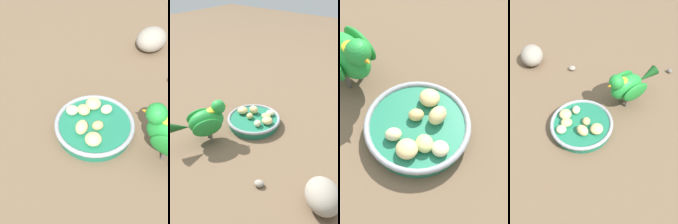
# 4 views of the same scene
# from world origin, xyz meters

# --- Properties ---
(ground_plane) EXTENTS (4.00, 4.00, 0.00)m
(ground_plane) POSITION_xyz_m (0.00, 0.00, 0.00)
(ground_plane) COLOR brown
(feeding_bowl) EXTENTS (0.19, 0.19, 0.03)m
(feeding_bowl) POSITION_xyz_m (0.01, -0.00, 0.02)
(feeding_bowl) COLOR #1E7251
(feeding_bowl) RESTS_ON ground_plane
(apple_piece_0) EXTENTS (0.04, 0.04, 0.02)m
(apple_piece_0) POSITION_xyz_m (0.03, -0.03, 0.04)
(apple_piece_0) COLOR #C6D17A
(apple_piece_0) RESTS_ON feeding_bowl
(apple_piece_1) EXTENTS (0.04, 0.03, 0.02)m
(apple_piece_1) POSITION_xyz_m (-0.00, 0.01, 0.04)
(apple_piece_1) COLOR tan
(apple_piece_1) RESTS_ON feeding_bowl
(apple_piece_2) EXTENTS (0.04, 0.04, 0.02)m
(apple_piece_2) POSITION_xyz_m (0.01, -0.06, 0.04)
(apple_piece_2) COLOR #E5C67F
(apple_piece_2) RESTS_ON feeding_bowl
(apple_piece_3) EXTENTS (0.04, 0.04, 0.02)m
(apple_piece_3) POSITION_xyz_m (0.06, -0.03, 0.03)
(apple_piece_3) COLOR beige
(apple_piece_3) RESTS_ON feeding_bowl
(apple_piece_4) EXTENTS (0.04, 0.04, 0.02)m
(apple_piece_4) POSITION_xyz_m (0.01, 0.05, 0.04)
(apple_piece_4) COLOR #E5C67F
(apple_piece_4) RESTS_ON feeding_bowl
(apple_piece_5) EXTENTS (0.04, 0.04, 0.03)m
(apple_piece_5) POSITION_xyz_m (0.04, 0.02, 0.04)
(apple_piece_5) COLOR #E5C67F
(apple_piece_5) RESTS_ON feeding_bowl
(apple_piece_6) EXTENTS (0.04, 0.03, 0.02)m
(apple_piece_6) POSITION_xyz_m (-0.02, -0.04, 0.04)
(apple_piece_6) COLOR beige
(apple_piece_6) RESTS_ON feeding_bowl
(parrot) EXTENTS (0.19, 0.12, 0.14)m
(parrot) POSITION_xyz_m (-0.16, 0.06, 0.08)
(parrot) COLOR #59544C
(parrot) RESTS_ON ground_plane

